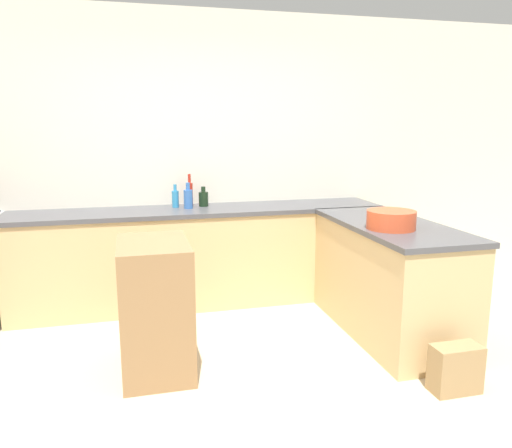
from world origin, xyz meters
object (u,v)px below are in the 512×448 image
(dish_soap_bottle, at_px, (175,198))
(water_bottle_blue, at_px, (188,198))
(paper_bag, at_px, (456,369))
(wine_bottle_dark, at_px, (203,198))
(island_table, at_px, (155,307))
(hot_sauce_bottle, at_px, (190,193))
(mixing_bowl, at_px, (391,220))

(dish_soap_bottle, height_order, water_bottle_blue, water_bottle_blue)
(paper_bag, bearing_deg, water_bottle_blue, 124.70)
(wine_bottle_dark, relative_size, dish_soap_bottle, 0.87)
(dish_soap_bottle, distance_m, paper_bag, 2.74)
(island_table, xyz_separation_m, water_bottle_blue, (0.38, 1.27, 0.54))
(island_table, relative_size, dish_soap_bottle, 4.20)
(hot_sauce_bottle, height_order, dish_soap_bottle, hot_sauce_bottle)
(hot_sauce_bottle, relative_size, paper_bag, 0.97)
(mixing_bowl, height_order, hot_sauce_bottle, hot_sauce_bottle)
(dish_soap_bottle, bearing_deg, hot_sauce_bottle, 17.31)
(hot_sauce_bottle, height_order, water_bottle_blue, hot_sauce_bottle)
(island_table, xyz_separation_m, paper_bag, (1.79, -0.76, -0.30))
(island_table, relative_size, wine_bottle_dark, 4.85)
(wine_bottle_dark, height_order, water_bottle_blue, water_bottle_blue)
(wine_bottle_dark, bearing_deg, paper_bag, -59.38)
(dish_soap_bottle, distance_m, water_bottle_blue, 0.14)
(island_table, height_order, paper_bag, island_table)
(hot_sauce_bottle, relative_size, wine_bottle_dark, 1.63)
(mixing_bowl, bearing_deg, hot_sauce_bottle, 132.74)
(mixing_bowl, relative_size, water_bottle_blue, 1.51)
(water_bottle_blue, bearing_deg, wine_bottle_dark, 29.80)
(hot_sauce_bottle, xyz_separation_m, wine_bottle_dark, (0.12, -0.04, -0.05))
(island_table, bearing_deg, mixing_bowl, -0.32)
(water_bottle_blue, bearing_deg, dish_soap_bottle, 140.68)
(island_table, relative_size, paper_bag, 2.90)
(hot_sauce_bottle, bearing_deg, paper_bag, -57.54)
(wine_bottle_dark, bearing_deg, water_bottle_blue, -150.20)
(paper_bag, bearing_deg, hot_sauce_bottle, 122.46)
(island_table, distance_m, wine_bottle_dark, 1.55)
(dish_soap_bottle, xyz_separation_m, paper_bag, (1.52, -2.12, -0.83))
(water_bottle_blue, height_order, paper_bag, water_bottle_blue)
(island_table, bearing_deg, water_bottle_blue, 73.17)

